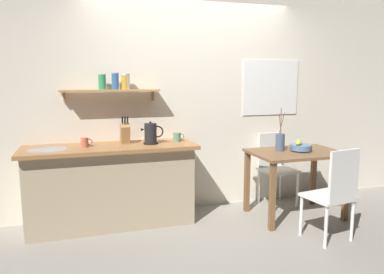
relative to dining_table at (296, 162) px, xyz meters
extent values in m
plane|color=gray|center=(-1.07, 0.04, -0.65)|extent=(14.00, 14.00, 0.00)
cube|color=silver|center=(-0.87, 0.69, 0.70)|extent=(6.80, 0.10, 2.70)
cube|color=white|center=(0.00, 0.64, 0.84)|extent=(0.77, 0.01, 0.69)
cube|color=silver|center=(0.00, 0.64, 0.84)|extent=(0.71, 0.01, 0.63)
cube|color=tan|center=(-2.07, 0.36, -0.22)|extent=(1.74, 0.52, 0.85)
cube|color=#9E6B3D|center=(-2.07, 0.34, 0.23)|extent=(1.83, 0.63, 0.04)
cylinder|color=#B7BABF|center=(-2.69, 0.32, 0.24)|extent=(0.38, 0.38, 0.01)
cube|color=tan|center=(-2.03, 0.53, 0.82)|extent=(1.07, 0.18, 0.02)
cube|color=#99754C|center=(-2.51, 0.61, 0.76)|extent=(0.02, 0.06, 0.12)
cube|color=#99754C|center=(-1.54, 0.61, 0.76)|extent=(0.02, 0.06, 0.12)
cylinder|color=#388E56|center=(-2.11, 0.53, 0.91)|extent=(0.08, 0.08, 0.16)
cylinder|color=silver|center=(-2.11, 0.53, 1.00)|extent=(0.09, 0.09, 0.01)
cylinder|color=#3366A3|center=(-1.97, 0.53, 0.92)|extent=(0.08, 0.08, 0.17)
cylinder|color=silver|center=(-1.97, 0.53, 1.01)|extent=(0.08, 0.08, 0.01)
cylinder|color=gold|center=(-1.86, 0.53, 0.91)|extent=(0.08, 0.08, 0.15)
cylinder|color=silver|center=(-1.86, 0.53, 0.99)|extent=(0.09, 0.09, 0.01)
cylinder|color=beige|center=(-1.85, 0.53, 0.92)|extent=(0.07, 0.07, 0.16)
cylinder|color=silver|center=(-1.85, 0.53, 1.00)|extent=(0.08, 0.08, 0.01)
cube|color=brown|center=(0.00, 0.00, 0.11)|extent=(1.03, 0.71, 0.03)
cube|color=brown|center=(-0.47, -0.30, -0.28)|extent=(0.06, 0.06, 0.74)
cube|color=brown|center=(0.47, -0.30, -0.28)|extent=(0.06, 0.06, 0.74)
cube|color=brown|center=(-0.47, 0.30, -0.28)|extent=(0.06, 0.06, 0.74)
cube|color=brown|center=(0.47, 0.30, -0.28)|extent=(0.06, 0.06, 0.74)
cube|color=white|center=(-0.04, -0.64, -0.21)|extent=(0.47, 0.45, 0.03)
cube|color=white|center=(-0.01, -0.82, 0.05)|extent=(0.36, 0.09, 0.49)
cylinder|color=white|center=(0.11, -0.44, -0.44)|extent=(0.03, 0.03, 0.42)
cylinder|color=white|center=(-0.24, -0.50, -0.44)|extent=(0.03, 0.03, 0.42)
cylinder|color=white|center=(0.16, -0.77, -0.44)|extent=(0.03, 0.03, 0.42)
cylinder|color=white|center=(-0.19, -0.83, -0.44)|extent=(0.03, 0.03, 0.42)
cube|color=white|center=(0.01, 0.38, -0.19)|extent=(0.45, 0.44, 0.03)
cube|color=white|center=(-0.02, 0.57, 0.04)|extent=(0.36, 0.07, 0.44)
cylinder|color=white|center=(-0.14, 0.20, -0.43)|extent=(0.03, 0.03, 0.44)
cylinder|color=white|center=(0.20, 0.24, -0.43)|extent=(0.03, 0.03, 0.44)
cylinder|color=white|center=(-0.19, 0.53, -0.43)|extent=(0.03, 0.03, 0.44)
cylinder|color=white|center=(0.16, 0.57, -0.43)|extent=(0.03, 0.03, 0.44)
cylinder|color=#51759E|center=(0.06, 0.01, 0.13)|extent=(0.11, 0.11, 0.01)
cylinder|color=#51759E|center=(0.06, 0.01, 0.17)|extent=(0.25, 0.25, 0.06)
ellipsoid|color=yellow|center=(0.03, 0.01, 0.22)|extent=(0.14, 0.14, 0.04)
sphere|color=#8EA84C|center=(0.06, 0.04, 0.22)|extent=(0.07, 0.07, 0.07)
cylinder|color=#475675|center=(-0.16, 0.09, 0.22)|extent=(0.10, 0.10, 0.20)
cylinder|color=brown|center=(-0.17, 0.09, 0.44)|extent=(0.05, 0.02, 0.23)
cylinder|color=brown|center=(-0.16, 0.09, 0.47)|extent=(0.01, 0.03, 0.30)
cylinder|color=brown|center=(-0.15, 0.09, 0.45)|extent=(0.06, 0.01, 0.24)
cylinder|color=black|center=(-1.63, 0.32, 0.26)|extent=(0.16, 0.16, 0.02)
cylinder|color=#232326|center=(-1.63, 0.32, 0.37)|extent=(0.14, 0.14, 0.21)
sphere|color=black|center=(-1.63, 0.32, 0.48)|extent=(0.02, 0.02, 0.02)
cone|color=#232326|center=(-1.72, 0.32, 0.41)|extent=(0.04, 0.04, 0.04)
torus|color=black|center=(-1.55, 0.32, 0.38)|extent=(0.13, 0.02, 0.13)
cube|color=tan|center=(-1.89, 0.44, 0.36)|extent=(0.10, 0.19, 0.23)
cylinder|color=black|center=(-1.92, 0.41, 0.51)|extent=(0.02, 0.04, 0.08)
cylinder|color=black|center=(-1.89, 0.41, 0.51)|extent=(0.02, 0.04, 0.08)
cylinder|color=black|center=(-1.86, 0.41, 0.51)|extent=(0.02, 0.04, 0.08)
cylinder|color=#C6664C|center=(-2.33, 0.33, 0.30)|extent=(0.08, 0.08, 0.10)
torus|color=#C6664C|center=(-2.28, 0.33, 0.30)|extent=(0.07, 0.01, 0.07)
cylinder|color=slate|center=(-1.32, 0.38, 0.30)|extent=(0.09, 0.09, 0.10)
torus|color=slate|center=(-1.27, 0.38, 0.30)|extent=(0.07, 0.01, 0.07)
camera|label=1|loc=(-2.39, -3.62, 0.96)|focal=34.65mm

